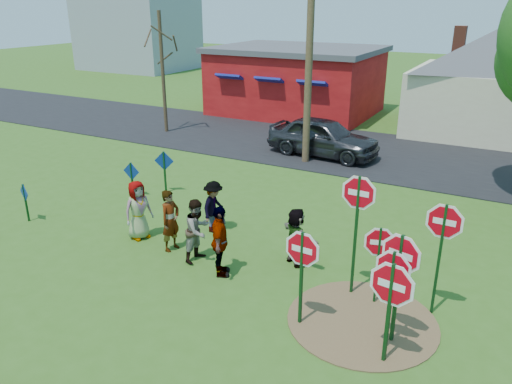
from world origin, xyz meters
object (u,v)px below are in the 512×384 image
Objects in this scene: stop_sign_c at (392,279)px; stop_sign_d at (443,232)px; suv at (323,137)px; stop_sign_b at (358,205)px; person_a at (138,210)px; person_b at (170,221)px; stop_sign_a at (302,258)px; utility_pole at (310,41)px.

stop_sign_d is at bearing 79.52° from stop_sign_c.
suv is at bearing 125.15° from stop_sign_d.
stop_sign_c is (1.22, -1.64, -0.64)m from stop_sign_b.
stop_sign_c is at bearing -82.77° from person_a.
stop_sign_b is 5.24m from person_b.
stop_sign_c is 13.12m from suv.
stop_sign_a is at bearing -102.19° from person_b.
stop_sign_b is at bearing -150.10° from suv.
stop_sign_a reaches higher than stop_sign_c.
person_a is 0.35× the size of suv.
person_b is at bearing 165.95° from stop_sign_a.
person_b is (-4.47, 1.45, -0.70)m from stop_sign_a.
utility_pole is at bearing 5.06° from person_b.
stop_sign_c is at bearing -59.71° from utility_pole.
stop_sign_a is 1.32× the size of person_b.
stop_sign_b reaches higher than person_a.
stop_sign_c is at bearing -148.25° from suv.
stop_sign_c reaches higher than person_a.
stop_sign_c is 0.47× the size of suv.
suv is 4.25m from utility_pole.
stop_sign_d is at bearing 39.76° from stop_sign_a.
stop_sign_a is at bearing -86.53° from person_a.
stop_sign_d is at bearing -69.98° from person_a.
stop_sign_b reaches higher than suv.
stop_sign_c is 12.68m from utility_pole.
stop_sign_a is 0.47× the size of suv.
stop_sign_d is (0.59, 1.72, 0.38)m from stop_sign_c.
stop_sign_c is at bearing -97.06° from person_b.
stop_sign_c is (1.81, 0.02, 0.02)m from stop_sign_a.
utility_pole is at bearing 128.86° from stop_sign_c.
stop_sign_b reaches higher than stop_sign_a.
stop_sign_a is 4.75m from person_b.
stop_sign_d reaches higher than person_a.
utility_pole is (0.11, 9.12, 4.09)m from person_b.
stop_sign_a reaches higher than person_b.
utility_pole reaches higher than stop_sign_b.
stop_sign_a reaches higher than suv.
stop_sign_a is at bearing -108.97° from stop_sign_b.
person_b is 10.00m from utility_pole.
stop_sign_d is 0.29× the size of utility_pole.
person_a is 9.96m from utility_pole.
stop_sign_a is 5.98m from person_a.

